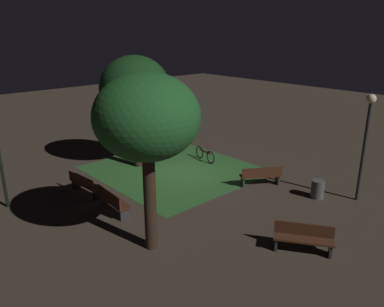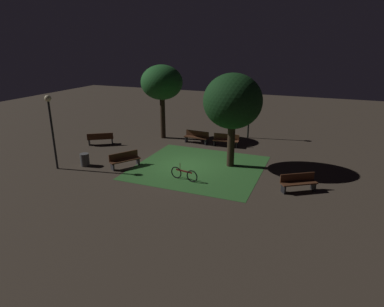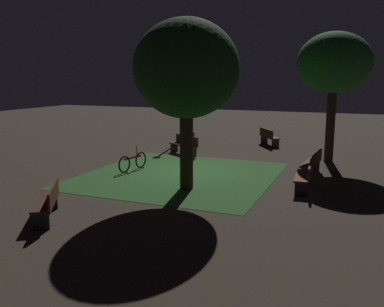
{
  "view_description": "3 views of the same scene",
  "coord_description": "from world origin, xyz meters",
  "views": [
    {
      "loc": [
        12.54,
        -11.02,
        6.57
      ],
      "look_at": [
        -0.45,
        0.83,
        0.73
      ],
      "focal_mm": 35.31,
      "sensor_mm": 36.0,
      "label": 1
    },
    {
      "loc": [
        -7.21,
        16.9,
        7.0
      ],
      "look_at": [
        -0.6,
        0.53,
        1.02
      ],
      "focal_mm": 30.8,
      "sensor_mm": 36.0,
      "label": 2
    },
    {
      "loc": [
        -14.55,
        -6.12,
        3.6
      ],
      "look_at": [
        -0.87,
        -0.54,
        0.87
      ],
      "focal_mm": 38.69,
      "sensor_mm": 36.0,
      "label": 3
    }
  ],
  "objects": [
    {
      "name": "bicycle",
      "position": [
        -0.74,
        2.02,
        0.34
      ],
      "size": [
        1.64,
        0.33,
        0.93
      ],
      "color": "black",
      "rests_on": "ground"
    },
    {
      "name": "grass_lawn",
      "position": [
        -0.8,
        -0.02,
        0.01
      ],
      "size": [
        7.24,
        6.87,
        0.01
      ],
      "primitive_type": "cube",
      "color": "#2D6028",
      "rests_on": "ground"
    },
    {
      "name": "bench_path_side",
      "position": [
        7.34,
        -1.63,
        0.48
      ],
      "size": [
        1.77,
        1.39,
        0.88
      ],
      "color": "#422314",
      "rests_on": "ground"
    },
    {
      "name": "tree_right_canopy",
      "position": [
        -2.45,
        -0.99,
        3.83
      ],
      "size": [
        3.33,
        3.33,
        5.43
      ],
      "color": "#2D2116",
      "rests_on": "ground"
    },
    {
      "name": "tree_near_wall",
      "position": [
        4.0,
        -4.95,
        4.16
      ],
      "size": [
        3.07,
        3.07,
        5.48
      ],
      "color": "#2D2116",
      "rests_on": "ground"
    },
    {
      "name": "bench_front_left",
      "position": [
        1.11,
        -4.6,
        0.48
      ],
      "size": [
        1.83,
        0.61,
        0.88
      ],
      "color": "#422314",
      "rests_on": "ground"
    },
    {
      "name": "trash_bin",
      "position": [
        5.59,
        2.23,
        0.38
      ],
      "size": [
        0.52,
        0.52,
        0.75
      ],
      "primitive_type": "cylinder",
      "color": "#4C4C4C",
      "rests_on": "ground"
    },
    {
      "name": "lamp_post_plaza_east",
      "position": [
        6.77,
        3.24,
        2.93
      ],
      "size": [
        0.36,
        0.36,
        4.28
      ],
      "color": "black",
      "rests_on": "ground"
    },
    {
      "name": "ground_plane",
      "position": [
        0.0,
        0.0,
        0.0
      ],
      "size": [
        60.0,
        60.0,
        0.0
      ],
      "primitive_type": "plane",
      "color": "#3D3328"
    },
    {
      "name": "bench_corner",
      "position": [
        3.26,
        1.53,
        0.48
      ],
      "size": [
        1.38,
        1.77,
        0.88
      ],
      "color": "#422314",
      "rests_on": "ground"
    },
    {
      "name": "bench_lawn_edge",
      "position": [
        -6.5,
        1.15,
        0.48
      ],
      "size": [
        1.77,
        1.39,
        0.88
      ],
      "color": "#422314",
      "rests_on": "ground"
    },
    {
      "name": "bench_by_lamp",
      "position": [
        -1.11,
        -4.6,
        0.48
      ],
      "size": [
        1.83,
        0.61,
        0.88
      ],
      "color": "brown",
      "rests_on": "ground"
    }
  ]
}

